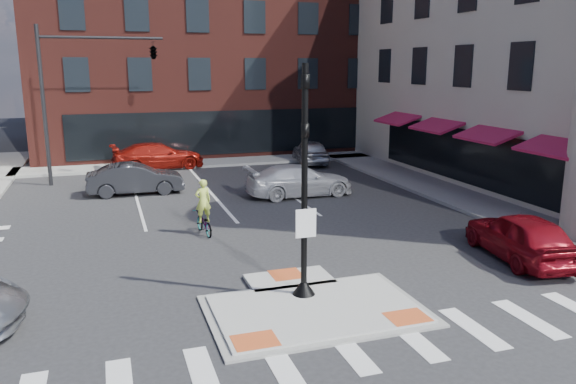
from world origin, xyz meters
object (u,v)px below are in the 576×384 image
object	(u,v)px
bg_car_red	(158,156)
cyclist	(204,216)
red_sedan	(521,236)
bg_car_silver	(310,152)
white_pickup	(299,180)
bg_car_dark	(135,179)

from	to	relation	value
bg_car_red	cyclist	bearing A→B (deg)	176.24
red_sedan	bg_car_silver	xyz separation A→B (m)	(-0.04, 18.88, -0.02)
bg_car_silver	bg_car_red	size ratio (longest dim) A/B	0.82
white_pickup	bg_car_dark	bearing A→B (deg)	67.42
red_sedan	cyclist	world-z (taller)	cyclist
red_sedan	bg_car_silver	distance (m)	18.88
red_sedan	cyclist	bearing A→B (deg)	-24.34
cyclist	red_sedan	bearing A→B (deg)	139.23
bg_car_red	white_pickup	bearing A→B (deg)	-153.62
white_pickup	cyclist	world-z (taller)	cyclist
white_pickup	bg_car_silver	xyz separation A→B (m)	(3.64, 8.24, 0.01)
bg_car_silver	bg_car_red	world-z (taller)	bg_car_red
white_pickup	cyclist	size ratio (longest dim) A/B	2.48
bg_car_silver	cyclist	distance (m)	15.82
bg_car_dark	bg_car_red	bearing A→B (deg)	-13.41
bg_car_silver	bg_car_red	xyz separation A→B (m)	(-9.28, 1.08, 0.03)
red_sedan	bg_car_red	size ratio (longest dim) A/B	0.85
red_sedan	bg_car_red	world-z (taller)	bg_car_red
red_sedan	bg_car_red	bearing A→B (deg)	-56.34
red_sedan	white_pickup	distance (m)	11.25
bg_car_silver	cyclist	bearing A→B (deg)	64.53
red_sedan	bg_car_red	distance (m)	22.03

